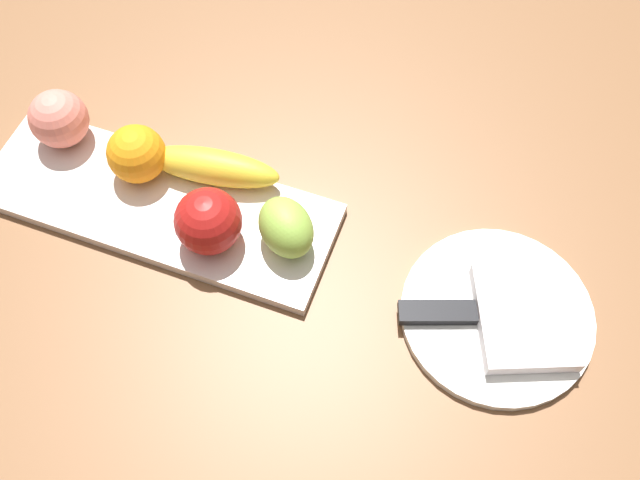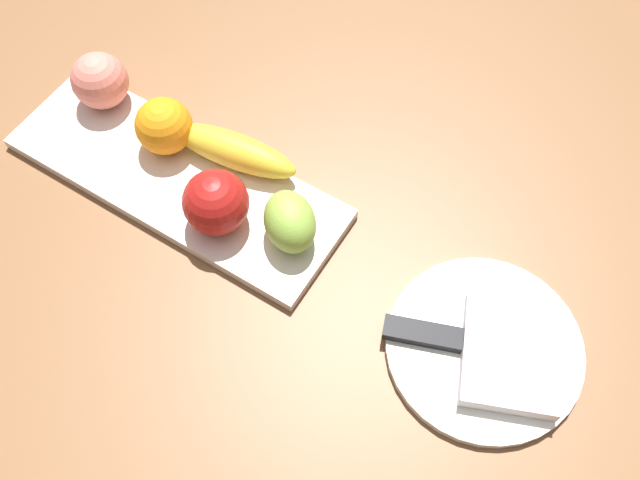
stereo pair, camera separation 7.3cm
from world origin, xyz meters
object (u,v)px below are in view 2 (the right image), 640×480
Objects in this scene: orange_near_apple at (164,126)px; folded_napkin at (510,354)px; fruit_tray at (176,178)px; apple at (216,202)px; knife at (442,338)px; dinner_plate at (484,347)px; banana at (234,151)px; peach at (100,81)px; grape_bunch at (290,222)px.

folded_napkin is at bearing -3.95° from orange_near_apple.
fruit_tray is 3.54× the size of folded_napkin.
knife is at bearing 1.01° from apple.
fruit_tray is 2.03× the size of dinner_plate.
apple is at bearing -175.89° from dinner_plate.
banana is 0.09m from orange_near_apple.
banana is at bearing 112.50° from apple.
folded_napkin is (0.37, -0.05, -0.01)m from banana.
peach reaches higher than dinner_plate.
dinner_plate is at bearing 163.23° from banana.
knife is (0.28, 0.00, -0.04)m from apple.
fruit_tray is 0.16m from grape_bunch.
fruit_tray is 2.64× the size of banana.
apple is at bearing -16.99° from peach.
peach is at bearing 171.89° from grape_bunch.
peach is (-0.22, 0.07, -0.00)m from apple.
apple reaches higher than dinner_plate.
folded_napkin is (0.56, -0.05, -0.03)m from peach.
fruit_tray is at bearing -43.56° from orange_near_apple.
peach is at bearing 175.22° from dinner_plate.
banana is 0.12m from grape_bunch.
grape_bunch is at bearing 0.79° from fruit_tray.
apple is 0.08m from banana.
apple reaches higher than peach.
apple is at bearing -162.38° from grape_bunch.
banana is at bearing 171.40° from dinner_plate.
fruit_tray is 0.15m from peach.
apple is at bearing 104.33° from banana.
orange_near_apple is at bearing 136.44° from fruit_tray.
fruit_tray is 0.36m from knife.
banana is 0.19m from peach.
grape_bunch reaches higher than banana.
folded_napkin is at bearing 0.00° from fruit_tray.
dinner_plate is at bearing -4.78° from peach.
grape_bunch is at bearing 179.47° from dinner_plate.
orange_near_apple is at bearing 175.82° from dinner_plate.
peach is 0.57m from folded_napkin.
apple is 1.07× the size of peach.
banana is at bearing 171.98° from folded_napkin.
apple is at bearing -15.72° from fruit_tray.
apple is at bearing 160.75° from knife.
apple reaches higher than grape_bunch.
apple is 0.36× the size of dinner_plate.
orange_near_apple is at bearing 152.51° from knife.
folded_napkin is at bearing -0.48° from grape_bunch.
orange_near_apple is at bearing -7.15° from peach.
banana reaches higher than folded_napkin.
fruit_tray is 0.42m from folded_napkin.
orange_near_apple reaches higher than banana.
grape_bunch is 0.20m from knife.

